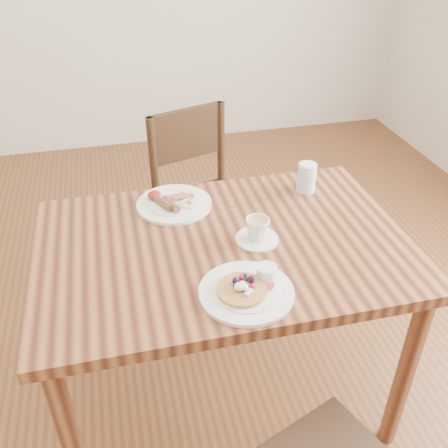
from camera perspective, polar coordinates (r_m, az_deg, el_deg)
The scene contains 7 objects.
ground at distance 2.14m, azimuth 0.00°, elevation -18.53°, with size 5.00×5.00×0.00m, color brown.
dining_table at distance 1.67m, azimuth 0.00°, elevation -4.81°, with size 1.20×0.80×0.75m.
chair_far at distance 2.36m, azimuth -2.49°, elevation 3.13°, with size 0.53×0.53×0.88m.
pancake_plate at distance 1.41m, azimuth 2.71°, elevation -7.44°, with size 0.27×0.27×0.06m.
breakfast_plate at distance 1.80m, azimuth -5.85°, elevation 2.40°, with size 0.27×0.27×0.04m.
teacup_saucer at distance 1.60m, azimuth 3.82°, elevation -0.82°, with size 0.14×0.14×0.08m.
water_glass at distance 1.89m, azimuth 9.41°, elevation 5.24°, with size 0.07×0.07×0.11m, color silver.
Camera 1 is at (-0.31, -1.27, 1.70)m, focal length 40.00 mm.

